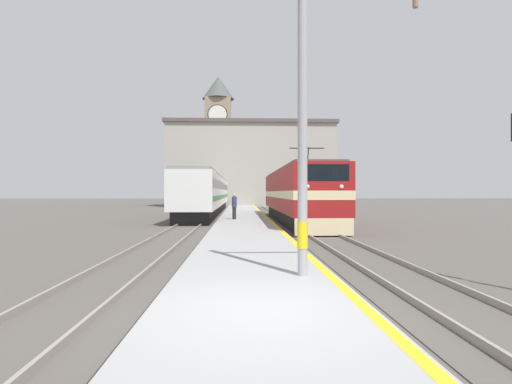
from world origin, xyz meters
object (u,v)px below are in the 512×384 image
locomotive_train (295,195)px  person_on_platform (234,206)px  clock_tower (218,135)px  catenary_mast (310,109)px  passenger_train (208,193)px

locomotive_train → person_on_platform: 4.40m
locomotive_train → clock_tower: size_ratio=0.83×
catenary_mast → person_on_platform: 18.93m
locomotive_train → passenger_train: (-7.05, 12.00, 0.10)m
passenger_train → person_on_platform: bearing=-77.6°
person_on_platform → clock_tower: (-3.51, 45.90, 11.39)m
passenger_train → clock_tower: clock_tower is taller
passenger_train → person_on_platform: size_ratio=17.84×
catenary_mast → clock_tower: 65.33m
locomotive_train → catenary_mast: (-2.40, -19.16, 2.05)m
catenary_mast → clock_tower: (-5.41, 64.53, 8.60)m
catenary_mast → person_on_platform: catenary_mast is taller
clock_tower → catenary_mast: bearing=-85.2°
person_on_platform → clock_tower: bearing=94.4°
passenger_train → person_on_platform: passenger_train is taller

